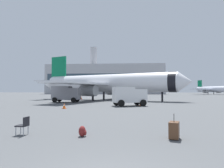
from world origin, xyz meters
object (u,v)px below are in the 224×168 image
Objects in this scene: airplane_taxiing at (213,89)px; safety_cone_mid at (81,98)px; gate_chair at (24,124)px; safety_cone_far at (64,106)px; cargo_van at (129,95)px; safety_cone_near at (141,103)px; traveller_backpack at (83,131)px; service_truck at (66,93)px; safety_cone_outer at (133,99)px; rolling_suitcase at (174,130)px; airplane_at_gate at (106,83)px.

airplane_taxiing reaches higher than safety_cone_mid.
safety_cone_mid is 37.90m from gate_chair.
safety_cone_mid reaches higher than safety_cone_far.
cargo_van is 5.60× the size of gate_chair.
safety_cone_near is at bearing 69.72° from gate_chair.
service_truck is at bearing 109.05° from traveller_backpack.
safety_cone_outer is 0.70× the size of gate_chair.
cargo_van is at bearing -147.00° from safety_cone_near.
safety_cone_far is 1.08× the size of safety_cone_outer.
cargo_van is at bearing -60.38° from safety_cone_mid.
airplane_taxiing is at bearing 65.93° from rolling_suitcase.
airplane_at_gate is 33.46m from gate_chair.
safety_cone_far is 0.75× the size of gate_chair.
airplane_at_gate is 57.06× the size of safety_cone_outer.
safety_cone_mid reaches higher than safety_cone_outer.
traveller_backpack is at bearing -97.73° from cargo_van.
service_truck is 6.35× the size of safety_cone_mid.
safety_cone_far is (-2.72, -20.07, -3.34)m from airplane_at_gate.
safety_cone_near is 14.12m from safety_cone_outer.
safety_cone_far is 1.35× the size of traveller_backpack.
safety_cone_mid is at bearing 159.79° from safety_cone_outer.
service_truck is at bearing 106.62° from safety_cone_far.
traveller_backpack is (-3.53, -32.97, -0.06)m from safety_cone_outer.
cargo_van is 15.28m from safety_cone_outer.
safety_cone_outer is (8.70, 19.65, -0.02)m from safety_cone_far.
safety_cone_outer is (-44.57, -65.41, -2.50)m from airplane_taxiing.
safety_cone_near is at bearing 33.00° from cargo_van.
airplane_taxiing is 5.54× the size of service_truck.
safety_cone_near is at bearing 30.90° from safety_cone_far.
service_truck reaches higher than gate_chair.
gate_chair is (-50.96, -98.29, -2.30)m from airplane_taxiing.
airplane_at_gate is at bearing 51.81° from service_truck.
service_truck reaches higher than safety_cone_far.
safety_cone_mid reaches higher than safety_cone_near.
cargo_van reaches higher than rolling_suitcase.
safety_cone_mid is at bearing 99.05° from gate_chair.
safety_cone_far is at bearing -122.06° from airplane_taxiing.
safety_cone_far is (-9.25, -5.54, 0.01)m from safety_cone_near.
gate_chair is at bearing -110.28° from safety_cone_near.
rolling_suitcase is (12.84, -25.52, -1.22)m from service_truck.
cargo_van is 17.98m from traveller_backpack.
safety_cone_far is at bearing 124.45° from rolling_suitcase.
airplane_at_gate is 31.15× the size of rolling_suitcase.
gate_chair is (2.31, -13.24, 0.18)m from safety_cone_far.
safety_cone_far is 21.49m from safety_cone_outer.
service_truck is 5.62× the size of gate_chair.
safety_cone_near reaches higher than traveller_backpack.
airplane_at_gate is at bearing 107.29° from cargo_van.
airplane_taxiing is 35.14× the size of safety_cone_mid.
rolling_suitcase is (-44.02, -98.54, -2.41)m from airplane_taxiing.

